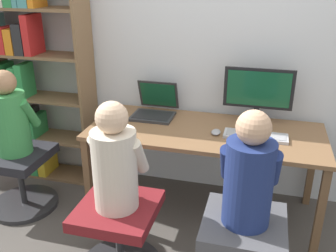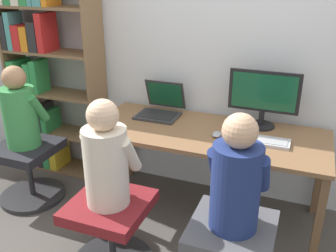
# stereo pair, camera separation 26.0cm
# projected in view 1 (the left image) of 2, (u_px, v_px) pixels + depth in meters

# --- Properties ---
(ground_plane) EXTENTS (14.00, 14.00, 0.00)m
(ground_plane) POSITION_uv_depth(u_px,v_px,m) (193.00, 238.00, 2.69)
(ground_plane) COLOR #4C4742
(wall_back) EXTENTS (10.00, 0.05, 2.60)m
(wall_back) POSITION_uv_depth(u_px,v_px,m) (218.00, 38.00, 2.88)
(wall_back) COLOR silver
(wall_back) RESTS_ON ground_plane
(desk) EXTENTS (1.71, 0.72, 0.70)m
(desk) POSITION_uv_depth(u_px,v_px,m) (205.00, 138.00, 2.77)
(desk) COLOR brown
(desk) RESTS_ON ground_plane
(desktop_monitor) EXTENTS (0.51, 0.20, 0.42)m
(desktop_monitor) POSITION_uv_depth(u_px,v_px,m) (258.00, 94.00, 2.78)
(desktop_monitor) COLOR black
(desktop_monitor) RESTS_ON desk
(laptop) EXTENTS (0.33, 0.34, 0.26)m
(laptop) POSITION_uv_depth(u_px,v_px,m) (155.00, 109.00, 2.99)
(laptop) COLOR #2D2D30
(laptop) RESTS_ON desk
(keyboard) EXTENTS (0.44, 0.15, 0.03)m
(keyboard) POSITION_uv_depth(u_px,v_px,m) (256.00, 136.00, 2.61)
(keyboard) COLOR #B2B2B7
(keyboard) RESTS_ON desk
(computer_mouse_by_keyboard) EXTENTS (0.07, 0.10, 0.03)m
(computer_mouse_by_keyboard) POSITION_uv_depth(u_px,v_px,m) (216.00, 132.00, 2.66)
(computer_mouse_by_keyboard) COLOR #99999E
(computer_mouse_by_keyboard) RESTS_ON desk
(office_chair_left) EXTENTS (0.53, 0.53, 0.49)m
(office_chair_left) POSITION_uv_depth(u_px,v_px,m) (242.00, 250.00, 2.18)
(office_chair_left) COLOR #262628
(office_chair_left) RESTS_ON ground_plane
(office_chair_right) EXTENTS (0.53, 0.53, 0.49)m
(office_chair_right) POSITION_uv_depth(u_px,v_px,m) (119.00, 234.00, 2.31)
(office_chair_right) COLOR #262628
(office_chair_right) RESTS_ON ground_plane
(person_at_monitor) EXTENTS (0.32, 0.30, 0.66)m
(person_at_monitor) POSITION_uv_depth(u_px,v_px,m) (249.00, 175.00, 1.98)
(person_at_monitor) COLOR navy
(person_at_monitor) RESTS_ON office_chair_left
(person_at_laptop) EXTENTS (0.32, 0.30, 0.65)m
(person_at_laptop) POSITION_uv_depth(u_px,v_px,m) (115.00, 161.00, 2.12)
(person_at_laptop) COLOR beige
(person_at_laptop) RESTS_ON office_chair_right
(bookshelf) EXTENTS (0.88, 0.29, 1.89)m
(bookshelf) POSITION_uv_depth(u_px,v_px,m) (26.00, 75.00, 3.20)
(bookshelf) COLOR brown
(bookshelf) RESTS_ON ground_plane
(office_chair_side) EXTENTS (0.53, 0.53, 0.49)m
(office_chair_side) POSITION_uv_depth(u_px,v_px,m) (20.00, 176.00, 2.96)
(office_chair_side) COLOR #262628
(office_chair_side) RESTS_ON ground_plane
(person_near_shelf) EXTENTS (0.32, 0.30, 0.64)m
(person_near_shelf) POSITION_uv_depth(u_px,v_px,m) (10.00, 117.00, 2.77)
(person_near_shelf) COLOR #388C47
(person_near_shelf) RESTS_ON office_chair_side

